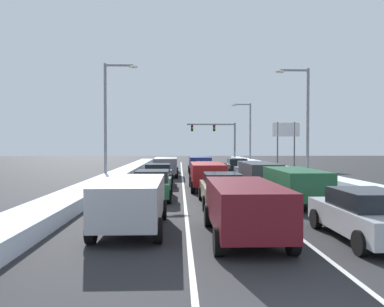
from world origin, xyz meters
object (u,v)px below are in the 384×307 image
Objects in this scene: street_lamp_right_mid at (248,129)px; roadside_sign_right at (286,135)px; suv_maroon_center_lane_nearest at (244,205)px; sedan_silver_right_lane_nearest at (365,215)px; suv_green_right_lane_second at (295,183)px; sedan_black_right_lane_fifth at (237,166)px; suv_navy_center_lane_fifth at (200,163)px; suv_gray_left_lane_fourth at (166,165)px; sedan_white_center_lane_fourth at (207,171)px; sedan_black_left_lane_fifth at (167,164)px; suv_red_center_lane_third at (207,174)px; sedan_green_left_lane_second at (153,184)px; street_lamp_right_near at (303,114)px; street_lamp_left_mid at (110,112)px; sedan_charcoal_left_lane_third at (158,174)px; sedan_tan_center_lane_second at (222,189)px; traffic_light_gantry at (220,134)px; sedan_gray_right_lane_fourth at (249,171)px; suv_silver_left_lane_nearest at (132,200)px; suv_charcoal_right_lane_third at (260,173)px.

roadside_sign_right is (3.42, -6.01, -0.96)m from street_lamp_right_mid.
roadside_sign_right is at bearing 71.74° from suv_maroon_center_lane_nearest.
sedan_silver_right_lane_nearest is 6.58m from suv_green_right_lane_second.
suv_navy_center_lane_fifth reaches higher than sedan_black_right_lane_fifth.
suv_green_right_lane_second and suv_gray_left_lane_fourth have the same top height.
sedan_silver_right_lane_nearest is at bearing -79.65° from sedan_white_center_lane_fourth.
suv_maroon_center_lane_nearest is 1.09× the size of sedan_black_left_lane_fifth.
sedan_green_left_lane_second is (-3.13, -3.82, -0.25)m from suv_red_center_lane_third.
street_lamp_right_near is at bearing 69.57° from suv_green_right_lane_second.
sedan_black_right_lane_fifth is 13.35m from street_lamp_left_mid.
roadside_sign_right reaches higher than sedan_green_left_lane_second.
sedan_charcoal_left_lane_third is (-3.43, -10.00, -0.25)m from suv_navy_center_lane_fifth.
sedan_black_right_lane_fifth is 14.85m from street_lamp_right_mid.
suv_navy_center_lane_fifth is 1.09× the size of sedan_black_left_lane_fifth.
suv_maroon_center_lane_nearest is 1.09× the size of sedan_charcoal_left_lane_third.
sedan_silver_right_lane_nearest is 0.49× the size of street_lamp_left_mid.
street_lamp_right_near is at bearing 66.17° from suv_maroon_center_lane_nearest.
traffic_light_gantry is (4.25, 39.59, 3.73)m from sedan_tan_center_lane_second.
suv_red_center_lane_third and suv_navy_center_lane_fifth have the same top height.
sedan_black_left_lane_fifth is 19.88m from traffic_light_gantry.
roadside_sign_right is at bearing 67.77° from sedan_tan_center_lane_second.
sedan_gray_right_lane_fourth is 3.49m from sedan_white_center_lane_fourth.
suv_red_center_lane_third and suv_silver_left_lane_nearest have the same top height.
street_lamp_right_mid is at bearing 79.92° from sedan_gray_right_lane_fourth.
street_lamp_right_mid reaches higher than sedan_tan_center_lane_second.
street_lamp_left_mid is at bearing 176.04° from street_lamp_right_near.
suv_silver_left_lane_nearest is (-3.55, -23.46, 0.00)m from suv_navy_center_lane_fifth.
traffic_light_gantry reaches higher than suv_silver_left_lane_nearest.
suv_red_center_lane_third is 4.94m from sedan_green_left_lane_second.
sedan_green_left_lane_second is (-3.36, -16.44, -0.25)m from suv_navy_center_lane_fifth.
street_lamp_left_mid reaches higher than sedan_tan_center_lane_second.
sedan_gray_right_lane_fourth is (0.12, 18.74, 0.00)m from sedan_silver_right_lane_nearest.
street_lamp_right_near is (10.88, -10.55, 4.41)m from sedan_black_left_lane_fifth.
street_lamp_left_mid is (-4.29, -3.37, 4.42)m from suv_gray_left_lane_fourth.
suv_navy_center_lane_fifth is (0.23, 12.62, 0.00)m from suv_red_center_lane_third.
street_lamp_right_near is at bearing -4.36° from sedan_white_center_lane_fourth.
suv_gray_left_lane_fourth is 25.50m from traffic_light_gantry.
sedan_black_left_lane_fifth is (-6.91, 9.42, 0.00)m from sedan_gray_right_lane_fourth.
roadside_sign_right is (7.03, 32.38, 3.25)m from sedan_silver_right_lane_nearest.
suv_gray_left_lane_fourth is (-6.81, 3.28, 0.25)m from sedan_gray_right_lane_fourth.
suv_silver_left_lane_nearest is at bearing -77.12° from street_lamp_left_mid.
suv_gray_left_lane_fourth is 6.14m from sedan_black_left_lane_fifth.
street_lamp_right_mid is at bearing 71.08° from sedan_white_center_lane_fourth.
suv_charcoal_right_lane_third is at bearing -66.98° from sedan_black_left_lane_fifth.
street_lamp_right_mid is (3.49, 19.65, 4.21)m from sedan_gray_right_lane_fourth.
sedan_black_right_lane_fifth is 0.60× the size of traffic_light_gantry.
suv_charcoal_right_lane_third is at bearing 8.55° from suv_red_center_lane_third.
sedan_black_right_lane_fifth is 1.00× the size of sedan_white_center_lane_fourth.
street_lamp_left_mid is (-7.43, 18.33, 4.42)m from suv_maroon_center_lane_nearest.
suv_maroon_center_lane_nearest reaches higher than sedan_tan_center_lane_second.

